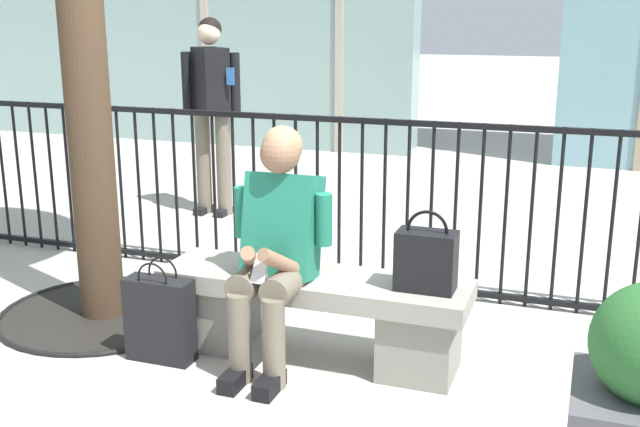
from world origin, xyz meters
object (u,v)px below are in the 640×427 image
at_px(stone_bench, 313,308).
at_px(shopping_bag, 160,319).
at_px(bystander_at_railing, 211,101).
at_px(seated_person_with_phone, 276,241).
at_px(handbag_on_bench, 426,259).

relative_size(stone_bench, shopping_bag, 2.95).
distance_m(stone_bench, bystander_at_railing, 3.18).
height_order(stone_bench, shopping_bag, shopping_bag).
xyz_separation_m(stone_bench, seated_person_with_phone, (-0.15, -0.13, 0.38)).
xyz_separation_m(stone_bench, bystander_at_railing, (-1.86, 2.47, 0.73)).
distance_m(seated_person_with_phone, bystander_at_railing, 3.13).
distance_m(shopping_bag, bystander_at_railing, 3.09).
xyz_separation_m(seated_person_with_phone, handbag_on_bench, (0.73, 0.12, -0.05)).
distance_m(seated_person_with_phone, handbag_on_bench, 0.74).
bearing_deg(stone_bench, shopping_bag, -157.76).
bearing_deg(shopping_bag, bystander_at_railing, 112.11).
relative_size(seated_person_with_phone, shopping_bag, 2.23).
xyz_separation_m(shopping_bag, bystander_at_railing, (-1.13, 2.77, 0.78)).
height_order(handbag_on_bench, bystander_at_railing, bystander_at_railing).
bearing_deg(seated_person_with_phone, stone_bench, 40.61).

